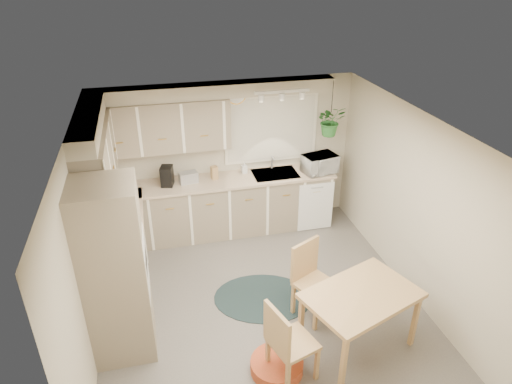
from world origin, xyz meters
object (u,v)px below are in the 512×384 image
chair_left (293,341)px  braided_rug (263,298)px  microwave (320,162)px  chair_back (316,283)px  dining_table (358,320)px  pet_bed (277,366)px

chair_left → braided_rug: size_ratio=0.75×
chair_left → microwave: 3.27m
braided_rug → microwave: (1.35, 1.65, 1.11)m
chair_left → chair_back: 0.99m
dining_table → braided_rug: size_ratio=0.94×
braided_rug → microwave: 2.40m
dining_table → braided_rug: bearing=128.8°
chair_back → microwave: (0.80, 2.09, 0.62)m
pet_bed → microwave: size_ratio=1.10×
dining_table → pet_bed: (-0.99, -0.13, -0.32)m
chair_back → braided_rug: (-0.55, 0.44, -0.49)m
chair_left → pet_bed: chair_left is taller
dining_table → microwave: 2.84m
chair_left → braided_rug: chair_left is taller
dining_table → pet_bed: 1.04m
dining_table → pet_bed: bearing=-172.4°
braided_rug → pet_bed: (-0.15, -1.18, 0.06)m
dining_table → microwave: size_ratio=2.32×
dining_table → pet_bed: dining_table is taller
braided_rug → chair_left: bearing=-90.3°
chair_left → pet_bed: bearing=-138.2°
chair_back → microwave: size_ratio=1.88×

